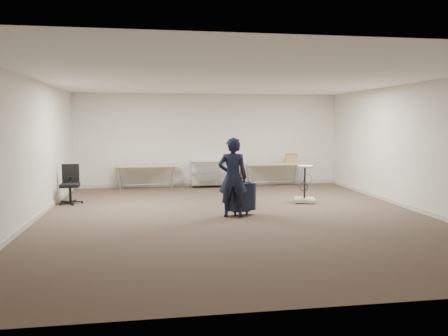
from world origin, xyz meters
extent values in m
plane|color=#453329|center=(0.00, 0.00, 0.00)|extent=(9.00, 9.00, 0.00)
plane|color=white|center=(0.00, 4.50, 1.40)|extent=(8.00, 0.00, 8.00)
plane|color=white|center=(0.00, -4.50, 1.40)|extent=(8.00, 0.00, 8.00)
plane|color=white|center=(-4.00, 0.00, 1.40)|extent=(0.00, 9.00, 9.00)
plane|color=white|center=(4.00, 0.00, 1.40)|extent=(0.00, 9.00, 9.00)
plane|color=white|center=(0.00, 0.00, 2.80)|extent=(8.00, 8.00, 0.00)
cube|color=beige|center=(0.00, 4.49, 0.05)|extent=(8.00, 0.02, 0.10)
cube|color=beige|center=(-3.99, 0.00, 0.05)|extent=(0.02, 9.00, 0.10)
cube|color=beige|center=(3.99, 0.00, 0.05)|extent=(0.02, 9.00, 0.10)
cube|color=tan|center=(-1.90, 3.95, 0.71)|extent=(1.80, 0.75, 0.03)
cylinder|color=gray|center=(-1.90, 3.95, 0.15)|extent=(1.50, 0.02, 0.02)
cylinder|color=gray|center=(-2.65, 3.65, 0.35)|extent=(0.13, 0.04, 0.69)
cylinder|color=gray|center=(-1.15, 3.65, 0.35)|extent=(0.13, 0.04, 0.69)
cylinder|color=gray|center=(-2.65, 4.25, 0.35)|extent=(0.13, 0.04, 0.69)
cylinder|color=gray|center=(-1.15, 4.25, 0.35)|extent=(0.13, 0.04, 0.69)
cube|color=tan|center=(1.90, 3.95, 0.71)|extent=(1.80, 0.75, 0.03)
cylinder|color=gray|center=(1.90, 3.95, 0.15)|extent=(1.50, 0.02, 0.02)
cylinder|color=gray|center=(1.15, 3.65, 0.35)|extent=(0.13, 0.04, 0.69)
cylinder|color=gray|center=(2.65, 3.65, 0.35)|extent=(0.13, 0.04, 0.69)
cylinder|color=gray|center=(1.15, 4.25, 0.35)|extent=(0.13, 0.04, 0.69)
cylinder|color=gray|center=(2.65, 4.25, 0.35)|extent=(0.13, 0.04, 0.69)
cylinder|color=silver|center=(-0.60, 3.98, 0.40)|extent=(0.02, 0.02, 0.80)
cylinder|color=silver|center=(0.60, 3.98, 0.40)|extent=(0.02, 0.02, 0.80)
cylinder|color=silver|center=(-0.60, 4.42, 0.40)|extent=(0.02, 0.02, 0.80)
cylinder|color=silver|center=(0.60, 4.42, 0.40)|extent=(0.02, 0.02, 0.80)
cube|color=silver|center=(0.00, 4.20, 0.10)|extent=(1.20, 0.45, 0.02)
cube|color=silver|center=(0.00, 4.20, 0.45)|extent=(1.20, 0.45, 0.02)
cube|color=silver|center=(0.00, 4.20, 0.78)|extent=(1.20, 0.45, 0.01)
imported|color=black|center=(-0.07, 0.02, 0.82)|extent=(0.65, 0.49, 1.64)
cube|color=black|center=(0.14, 0.15, 0.39)|extent=(0.44, 0.29, 0.57)
cube|color=black|center=(0.13, 0.18, 0.09)|extent=(0.39, 0.21, 0.03)
cylinder|color=black|center=(0.01, 0.14, 0.04)|extent=(0.04, 0.08, 0.08)
cylinder|color=black|center=(0.27, 0.17, 0.04)|extent=(0.04, 0.08, 0.08)
torus|color=black|center=(0.14, 0.15, 0.71)|extent=(0.18, 0.05, 0.18)
cube|color=#DA3F0B|center=(0.13, 0.18, 0.92)|extent=(0.04, 0.01, 0.44)
cylinder|color=black|center=(-3.66, 2.05, 0.04)|extent=(0.57, 0.57, 0.09)
cylinder|color=black|center=(-3.66, 2.05, 0.24)|extent=(0.06, 0.06, 0.38)
cube|color=black|center=(-3.66, 2.05, 0.45)|extent=(0.46, 0.46, 0.08)
cube|color=black|center=(-3.67, 2.25, 0.71)|extent=(0.40, 0.08, 0.46)
cube|color=beige|center=(1.95, 1.35, 0.06)|extent=(0.60, 0.60, 0.08)
cylinder|color=black|center=(1.76, 1.16, 0.02)|extent=(0.06, 0.06, 0.04)
cylinder|color=black|center=(1.95, 1.40, 0.49)|extent=(0.05, 0.05, 0.78)
cube|color=beige|center=(1.95, 1.35, 0.88)|extent=(0.41, 0.37, 0.04)
torus|color=#244BB6|center=(2.00, 1.28, 0.59)|extent=(0.27, 0.16, 0.24)
cube|color=#9F6B4A|center=(2.45, 4.02, 0.87)|extent=(0.42, 0.35, 0.27)
camera|label=1|loc=(-1.61, -8.71, 1.95)|focal=35.00mm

